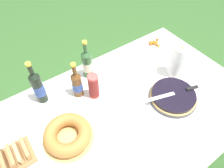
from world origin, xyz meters
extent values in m
plane|color=#335B28|center=(0.00, 0.00, 0.00)|extent=(16.00, 16.00, 0.00)
cube|color=brown|center=(0.00, 0.00, 0.67)|extent=(1.88, 1.10, 0.03)
cylinder|color=brown|center=(0.88, 0.49, 0.33)|extent=(0.06, 0.06, 0.65)
cube|color=white|center=(0.00, 0.00, 0.69)|extent=(1.89, 1.11, 0.00)
cube|color=white|center=(0.00, 0.55, 0.64)|extent=(1.89, 0.00, 0.10)
cube|color=white|center=(0.94, 0.00, 0.64)|extent=(0.00, 1.11, 0.10)
cylinder|color=#38383D|center=(0.38, -0.11, 0.70)|extent=(0.33, 0.33, 0.02)
cylinder|color=tan|center=(0.38, -0.11, 0.72)|extent=(0.32, 0.32, 0.01)
cylinder|color=black|center=(0.38, -0.11, 0.74)|extent=(0.30, 0.30, 0.03)
cube|color=silver|center=(0.29, -0.08, 0.75)|extent=(0.19, 0.08, 0.00)
cube|color=black|center=(0.51, -0.15, 0.76)|extent=(0.09, 0.05, 0.01)
cylinder|color=tan|center=(-0.36, 0.04, 0.70)|extent=(0.32, 0.32, 0.01)
torus|color=#AD7033|center=(-0.36, 0.04, 0.74)|extent=(0.29, 0.29, 0.08)
cylinder|color=#E04C47|center=(-0.06, 0.23, 0.74)|extent=(0.07, 0.07, 0.09)
cylinder|color=#E04C47|center=(-0.06, 0.23, 0.75)|extent=(0.07, 0.07, 0.09)
cylinder|color=#E04C47|center=(-0.06, 0.23, 0.77)|extent=(0.07, 0.07, 0.09)
cylinder|color=#E04C47|center=(-0.06, 0.23, 0.78)|extent=(0.07, 0.07, 0.09)
cylinder|color=#E04C47|center=(-0.06, 0.23, 0.79)|extent=(0.07, 0.07, 0.09)
cylinder|color=#E04C47|center=(-0.06, 0.23, 0.81)|extent=(0.07, 0.07, 0.09)
cylinder|color=#E04C47|center=(-0.06, 0.23, 0.82)|extent=(0.07, 0.07, 0.09)
cylinder|color=#E04C47|center=(-0.06, 0.23, 0.83)|extent=(0.07, 0.07, 0.09)
cylinder|color=#E04C47|center=(-0.06, 0.23, 0.84)|extent=(0.07, 0.07, 0.09)
torus|color=#E04C47|center=(-0.06, 0.23, 0.89)|extent=(0.07, 0.07, 0.01)
cylinder|color=#2D562D|center=(0.01, 0.43, 0.80)|extent=(0.07, 0.07, 0.20)
cylinder|color=beige|center=(0.01, 0.43, 0.79)|extent=(0.08, 0.08, 0.08)
cone|color=#2D562D|center=(0.01, 0.43, 0.92)|extent=(0.07, 0.07, 0.04)
cylinder|color=#2D562D|center=(0.01, 0.43, 0.97)|extent=(0.03, 0.03, 0.06)
cylinder|color=gold|center=(0.01, 0.43, 1.01)|extent=(0.03, 0.03, 0.02)
cylinder|color=brown|center=(-0.14, 0.30, 0.78)|extent=(0.07, 0.07, 0.18)
cylinder|color=#334C93|center=(-0.14, 0.30, 0.78)|extent=(0.07, 0.07, 0.07)
cone|color=brown|center=(-0.14, 0.30, 0.89)|extent=(0.07, 0.07, 0.04)
cylinder|color=brown|center=(-0.14, 0.30, 0.94)|extent=(0.03, 0.03, 0.06)
cylinder|color=gold|center=(-0.14, 0.30, 0.98)|extent=(0.03, 0.03, 0.02)
cylinder|color=black|center=(-0.37, 0.40, 0.81)|extent=(0.07, 0.07, 0.23)
cylinder|color=#334C93|center=(-0.37, 0.40, 0.81)|extent=(0.07, 0.07, 0.09)
cone|color=black|center=(-0.37, 0.40, 0.94)|extent=(0.07, 0.07, 0.04)
cylinder|color=black|center=(-0.37, 0.40, 1.00)|extent=(0.03, 0.03, 0.06)
cylinder|color=gold|center=(-0.37, 0.40, 1.04)|extent=(0.03, 0.03, 0.02)
cylinder|color=white|center=(0.68, 0.41, 0.70)|extent=(0.19, 0.19, 0.01)
torus|color=white|center=(0.68, 0.41, 0.71)|extent=(0.19, 0.19, 0.01)
cone|color=#C47714|center=(0.67, 0.43, 0.72)|extent=(0.05, 0.05, 0.03)
cone|color=#CE641A|center=(0.69, 0.40, 0.73)|extent=(0.05, 0.05, 0.05)
cone|color=#A95214|center=(0.73, 0.42, 0.73)|extent=(0.03, 0.04, 0.03)
cone|color=#B66711|center=(0.67, 0.44, 0.72)|extent=(0.04, 0.03, 0.03)
cone|color=#BC6616|center=(0.66, 0.43, 0.73)|extent=(0.05, 0.05, 0.04)
cone|color=#B6541A|center=(0.70, 0.39, 0.72)|extent=(0.06, 0.05, 0.04)
cone|color=#AD6813|center=(0.68, 0.41, 0.73)|extent=(0.05, 0.05, 0.03)
cone|color=#BD5010|center=(0.65, 0.42, 0.72)|extent=(0.05, 0.05, 0.04)
cone|color=#B4521C|center=(0.65, 0.43, 0.72)|extent=(0.04, 0.04, 0.03)
cone|color=#B26A15|center=(0.69, 0.36, 0.71)|extent=(0.04, 0.05, 0.05)
cone|color=#BF5519|center=(0.69, 0.43, 0.73)|extent=(0.04, 0.04, 0.02)
cylinder|color=white|center=(0.75, 0.15, 0.70)|extent=(0.20, 0.20, 0.01)
torus|color=white|center=(0.75, 0.15, 0.71)|extent=(0.20, 0.20, 0.01)
cone|color=#AF540B|center=(0.74, 0.14, 0.73)|extent=(0.05, 0.05, 0.04)
cone|color=#B05016|center=(0.73, 0.14, 0.72)|extent=(0.03, 0.04, 0.03)
cone|color=#B76E15|center=(0.77, 0.14, 0.71)|extent=(0.03, 0.04, 0.04)
cone|color=orange|center=(0.74, 0.18, 0.72)|extent=(0.04, 0.04, 0.02)
cone|color=#AF6A0E|center=(0.73, 0.15, 0.72)|extent=(0.05, 0.05, 0.03)
cone|color=#B3540E|center=(0.70, 0.13, 0.72)|extent=(0.05, 0.05, 0.04)
cone|color=#BB5E1B|center=(0.74, 0.20, 0.73)|extent=(0.05, 0.05, 0.03)
cone|color=#C85A10|center=(0.73, 0.14, 0.72)|extent=(0.04, 0.04, 0.02)
cylinder|color=white|center=(0.57, 0.06, 0.82)|extent=(0.11, 0.11, 0.26)
cylinder|color=#9E7A56|center=(0.57, 0.06, 0.95)|extent=(0.04, 0.04, 0.00)
cube|color=olive|center=(-0.69, 0.10, 0.70)|extent=(0.26, 0.18, 0.02)
cube|color=#9E7042|center=(-0.71, 0.10, 0.74)|extent=(0.02, 0.14, 0.06)
cube|color=#9E7042|center=(-0.67, 0.10, 0.74)|extent=(0.03, 0.14, 0.06)
cube|color=tan|center=(-0.63, 0.10, 0.74)|extent=(0.03, 0.14, 0.06)
cube|color=#B2844C|center=(-0.59, 0.10, 0.74)|extent=(0.02, 0.14, 0.06)
camera|label=1|loc=(-0.45, -0.56, 1.83)|focal=32.00mm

